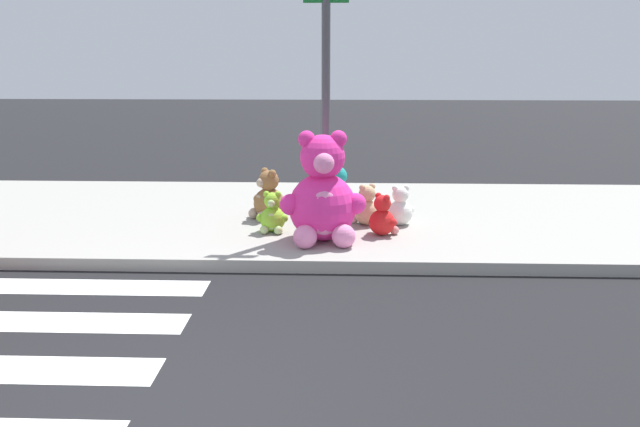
% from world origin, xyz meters
% --- Properties ---
extents(ground_plane, '(60.00, 60.00, 0.00)m').
position_xyz_m(ground_plane, '(0.00, 0.00, 0.00)').
color(ground_plane, black).
extents(sidewalk, '(28.00, 4.40, 0.15)m').
position_xyz_m(sidewalk, '(0.00, 5.20, 0.07)').
color(sidewalk, '#9E9B93').
rests_on(sidewalk, ground_plane).
extents(sign_pole, '(0.56, 0.11, 3.20)m').
position_xyz_m(sign_pole, '(1.00, 4.40, 1.85)').
color(sign_pole, '#4C4C51').
rests_on(sign_pole, sidewalk).
extents(plush_pink_large, '(1.05, 0.94, 1.37)m').
position_xyz_m(plush_pink_large, '(0.98, 3.81, 0.70)').
color(plush_pink_large, '#F22D93').
rests_on(plush_pink_large, sidewalk).
extents(plush_brown, '(0.51, 0.50, 0.71)m').
position_xyz_m(plush_brown, '(0.18, 4.86, 0.43)').
color(plush_brown, olive).
rests_on(plush_brown, sidewalk).
extents(plush_red, '(0.39, 0.38, 0.54)m').
position_xyz_m(plush_red, '(1.74, 4.10, 0.37)').
color(plush_red, red).
rests_on(plush_red, sidewalk).
extents(plush_teal, '(0.48, 0.55, 0.71)m').
position_xyz_m(plush_teal, '(1.12, 5.22, 0.44)').
color(plush_teal, teal).
rests_on(plush_teal, sidewalk).
extents(plush_white, '(0.42, 0.39, 0.55)m').
position_xyz_m(plush_white, '(2.00, 4.60, 0.37)').
color(plush_white, white).
rests_on(plush_white, sidewalk).
extents(plush_tan, '(0.39, 0.41, 0.57)m').
position_xyz_m(plush_tan, '(1.54, 4.59, 0.38)').
color(plush_tan, tan).
rests_on(plush_tan, sidewalk).
extents(plush_lime, '(0.42, 0.37, 0.54)m').
position_xyz_m(plush_lime, '(0.31, 4.18, 0.37)').
color(plush_lime, '#8CD133').
rests_on(plush_lime, sidewalk).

